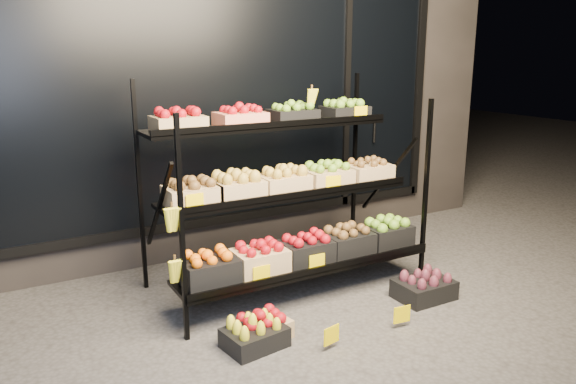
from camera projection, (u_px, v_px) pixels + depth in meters
ground at (331, 315)px, 4.07m from camera, size 24.00×24.00×0.00m
building at (195, 61)px, 5.82m from camera, size 6.00×2.08×3.50m
display_rack at (288, 193)px, 4.37m from camera, size 2.18×1.02×1.67m
tag_floor_a at (331, 341)px, 3.59m from camera, size 0.13×0.01×0.12m
tag_floor_b at (402, 320)px, 3.87m from camera, size 0.13×0.01×0.12m
floor_crate_left at (262, 326)px, 3.72m from camera, size 0.39×0.31×0.19m
floor_crate_midleft at (255, 334)px, 3.61m from camera, size 0.42×0.33×0.20m
floor_crate_right at (424, 286)px, 4.32m from camera, size 0.43×0.32×0.21m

